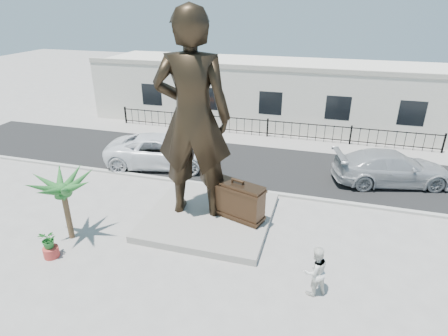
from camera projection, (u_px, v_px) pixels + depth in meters
The scene contains 16 objects.
ground at pixel (210, 240), 14.93m from camera, with size 100.00×100.00×0.00m, color #9E9991.
street at pixel (252, 163), 21.93m from camera, with size 40.00×7.00×0.01m, color black.
curb at pixel (238, 189), 18.84m from camera, with size 40.00×0.25×0.12m, color #A5A399.
far_sidewalk at pixel (265, 140), 25.42m from camera, with size 40.00×2.50×0.02m, color #9E9991.
plinth at pixel (210, 216), 16.31m from camera, with size 5.20×5.20×0.30m, color gray.
fence at pixel (267, 128), 25.88m from camera, with size 22.00×0.10×1.20m, color black.
building at pixel (278, 92), 28.89m from camera, with size 28.00×7.00×4.40m, color silver.
statue at pixel (193, 118), 14.76m from camera, with size 3.07×2.01×8.42m, color black.
suitcase at pixel (237, 201), 15.62m from camera, with size 2.29×0.73×1.61m, color #352416.
tourist at pixel (315, 271), 11.92m from camera, with size 0.85×0.67×1.76m, color silver.
car_white at pixel (163, 151), 21.32m from camera, with size 2.92×6.33×1.76m, color white.
car_silver at pixel (391, 168), 19.23m from camera, with size 2.39×5.88×1.71m, color #A1A3A6.
worker at pixel (199, 120), 26.30m from camera, with size 1.23×0.71×1.91m, color #FF5B0D.
palm_tree at pixel (72, 237), 15.13m from camera, with size 1.80×1.80×3.20m, color #1F5622, non-canonical shape.
planter at pixel (51, 252), 13.92m from camera, with size 0.56×0.56×0.40m, color #AF342E.
shrub at pixel (48, 240), 13.68m from camera, with size 0.65×0.56×0.72m, color #236C28.
Camera 1 is at (3.99, -11.75, 8.81)m, focal length 30.00 mm.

